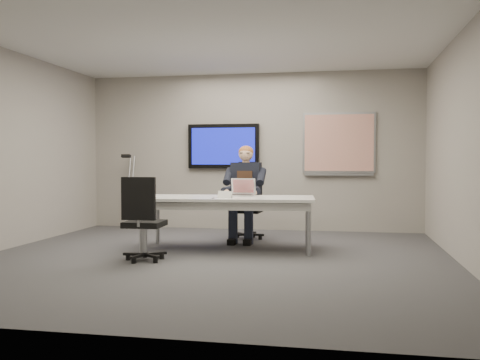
% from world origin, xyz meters
% --- Properties ---
extents(floor, '(6.00, 6.00, 0.02)m').
position_xyz_m(floor, '(0.00, 0.00, 0.00)').
color(floor, '#373739').
rests_on(floor, ground).
extents(ceiling, '(6.00, 6.00, 0.02)m').
position_xyz_m(ceiling, '(0.00, 0.00, 2.80)').
color(ceiling, silver).
rests_on(ceiling, wall_back).
extents(wall_back, '(6.00, 0.02, 2.80)m').
position_xyz_m(wall_back, '(0.00, 3.00, 1.40)').
color(wall_back, '#9E998F').
rests_on(wall_back, ground).
extents(wall_front, '(6.00, 0.02, 2.80)m').
position_xyz_m(wall_front, '(0.00, -3.00, 1.40)').
color(wall_front, '#9E998F').
rests_on(wall_front, ground).
extents(wall_right, '(0.02, 6.00, 2.80)m').
position_xyz_m(wall_right, '(3.00, 0.00, 1.40)').
color(wall_right, '#9E998F').
rests_on(wall_right, ground).
extents(conference_table, '(2.45, 1.18, 0.73)m').
position_xyz_m(conference_table, '(0.05, 0.75, 0.65)').
color(conference_table, white).
rests_on(conference_table, ground).
extents(tv_display, '(1.30, 0.09, 0.80)m').
position_xyz_m(tv_display, '(-0.50, 2.95, 1.50)').
color(tv_display, black).
rests_on(tv_display, wall_back).
extents(whiteboard, '(1.25, 0.08, 1.10)m').
position_xyz_m(whiteboard, '(1.55, 2.97, 1.53)').
color(whiteboard, '#989BA0').
rests_on(whiteboard, wall_back).
extents(office_chair_far, '(0.51, 0.51, 1.05)m').
position_xyz_m(office_chair_far, '(0.13, 1.81, 0.33)').
color(office_chair_far, black).
rests_on(office_chair_far, ground).
extents(office_chair_near, '(0.51, 0.51, 1.04)m').
position_xyz_m(office_chair_near, '(-0.79, -0.30, 0.32)').
color(office_chair_near, black).
rests_on(office_chair_near, ground).
extents(seated_person, '(0.46, 0.78, 1.47)m').
position_xyz_m(seated_person, '(0.13, 1.55, 0.59)').
color(seated_person, '#212637').
rests_on(seated_person, office_chair_far).
extents(crutch, '(0.40, 0.72, 1.44)m').
position_xyz_m(crutch, '(-2.23, 2.77, 0.69)').
color(crutch, '#A1A4A8').
rests_on(crutch, ground).
extents(laptop, '(0.35, 0.33, 0.25)m').
position_xyz_m(laptop, '(0.20, 1.02, 0.80)').
color(laptop, '#B6B5B8').
rests_on(laptop, conference_table).
extents(name_tent, '(0.23, 0.15, 0.09)m').
position_xyz_m(name_tent, '(0.04, 0.59, 0.78)').
color(name_tent, white).
rests_on(name_tent, conference_table).
extents(pen, '(0.01, 0.12, 0.01)m').
position_xyz_m(pen, '(-0.08, 0.41, 0.74)').
color(pen, black).
rests_on(pen, conference_table).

